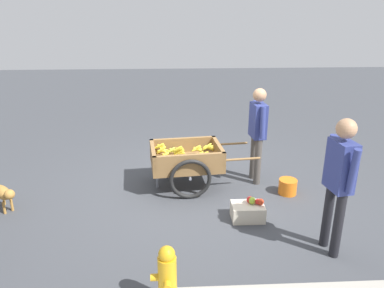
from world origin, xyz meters
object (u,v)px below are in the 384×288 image
fruit_cart (186,161)px  fire_hydrant (167,277)px  vendor_person (258,128)px  apple_crate (248,211)px  dog (3,193)px  plastic_bucket (288,187)px  bystander_person (339,175)px

fruit_cart → fire_hydrant: fruit_cart is taller
vendor_person → apple_crate: (0.33, 1.18, -0.81)m
vendor_person → dog: vendor_person is taller
fire_hydrant → apple_crate: bearing=-125.5°
fruit_cart → apple_crate: fruit_cart is taller
fire_hydrant → dog: bearing=-39.5°
vendor_person → plastic_bucket: (-0.42, 0.48, -0.81)m
fruit_cart → dog: size_ratio=3.37×
fruit_cart → plastic_bucket: bearing=167.2°
dog → bystander_person: bystander_person is taller
plastic_bucket → bystander_person: size_ratio=0.17×
fire_hydrant → apple_crate: fire_hydrant is taller
fruit_cart → dog: fruit_cart is taller
dog → bystander_person: bearing=164.9°
plastic_bucket → apple_crate: (0.75, 0.70, 0.01)m
plastic_bucket → bystander_person: bearing=93.3°
dog → bystander_person: 4.46m
apple_crate → bystander_person: bearing=138.4°
vendor_person → plastic_bucket: size_ratio=5.59×
plastic_bucket → bystander_person: bystander_person is taller
fruit_cart → vendor_person: (-1.14, -0.12, 0.49)m
vendor_person → dog: 3.89m
vendor_person → fire_hydrant: bearing=62.3°
dog → fire_hydrant: 3.03m
plastic_bucket → bystander_person: (-0.08, 1.44, 0.87)m
plastic_bucket → fruit_cart: bearing=-12.8°
vendor_person → plastic_bucket: 1.03m
plastic_bucket → apple_crate: bearing=43.0°
plastic_bucket → fire_hydrant: bearing=50.4°
fire_hydrant → vendor_person: bearing=-117.7°
apple_crate → fire_hydrant: bearing=54.5°
fire_hydrant → plastic_bucket: fire_hydrant is taller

